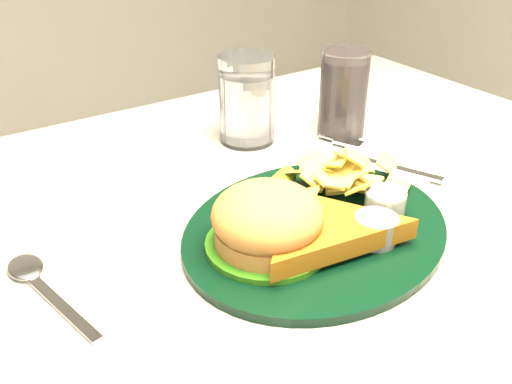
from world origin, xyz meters
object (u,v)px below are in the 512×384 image
Objects in this scene: cola_glass at (343,94)px; fork_napkin at (385,164)px; dinner_plate at (318,205)px; water_glass at (247,100)px.

fork_napkin is (-0.03, -0.13, -0.06)m from cola_glass.
water_glass reaches higher than dinner_plate.
dinner_plate is 1.78× the size of fork_napkin.
dinner_plate is 2.51× the size of cola_glass.
dinner_plate is 0.28m from water_glass.
cola_glass reaches higher than fork_napkin.
dinner_plate is at bearing -136.76° from cola_glass.
cola_glass is at bearing -25.43° from water_glass.
water_glass is (0.08, 0.27, 0.03)m from dinner_plate.
water_glass is 0.70× the size of fork_napkin.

